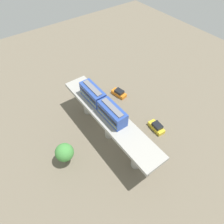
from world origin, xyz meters
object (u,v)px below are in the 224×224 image
train (102,103)px  tree_near_viaduct (64,152)px  parked_car_yellow (157,127)px  parked_car_orange (119,93)px

train → tree_near_viaduct: train is taller
parked_car_yellow → tree_near_viaduct: size_ratio=0.83×
train → parked_car_orange: train is taller
parked_car_orange → tree_near_viaduct: tree_near_viaduct is taller
parked_car_orange → tree_near_viaduct: size_ratio=0.85×
parked_car_yellow → tree_near_viaduct: 21.45m
parked_car_yellow → tree_near_viaduct: tree_near_viaduct is taller
train → tree_near_viaduct: bearing=12.5°
parked_car_orange → tree_near_viaduct: bearing=14.3°
parked_car_yellow → parked_car_orange: bearing=-85.4°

